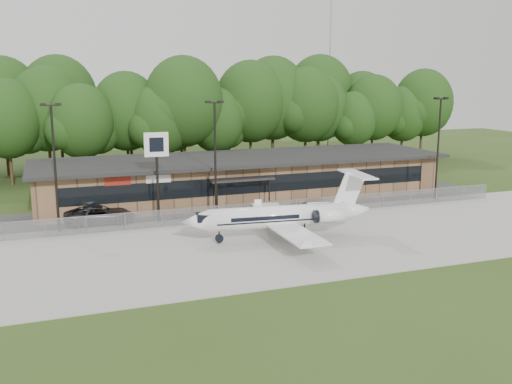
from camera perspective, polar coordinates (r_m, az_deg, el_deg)
name	(u,v)px	position (r m, az deg, el deg)	size (l,w,h in m)	color
ground	(363,271)	(37.37, 10.69, -7.79)	(160.00, 160.00, 0.00)	#324518
apron	(310,238)	(44.07, 5.38, -4.60)	(64.00, 18.00, 0.08)	#9E9B93
parking_lot	(258,207)	(54.34, 0.18, -1.46)	(50.00, 9.00, 0.06)	#383835
terminal	(243,177)	(58.02, -1.34, 1.53)	(41.00, 11.65, 4.30)	#886344
fence	(275,209)	(50.09, 1.96, -1.72)	(46.00, 0.04, 1.52)	gray
treeline	(197,114)	(74.62, -5.87, 7.81)	(72.00, 12.00, 15.00)	#233E13
radio_mast	(329,74)	(87.98, 7.36, 11.59)	(0.20, 0.20, 25.00)	gray
light_pole_left	(54,158)	(47.09, -19.51, 3.22)	(1.55, 0.30, 10.23)	black
light_pole_mid	(215,151)	(48.95, -4.11, 4.14)	(1.55, 0.30, 10.23)	black
light_pole_right	(438,140)	(59.49, 17.78, 4.93)	(1.55, 0.30, 10.23)	black
business_jet	(283,217)	(43.13, 2.72, -2.51)	(14.89, 13.30, 5.01)	white
suv	(100,215)	(49.57, -15.35, -2.23)	(2.67, 5.80, 1.61)	#2F2E31
pole_sign	(157,154)	(48.13, -9.91, 3.76)	(2.02, 0.28, 7.68)	black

